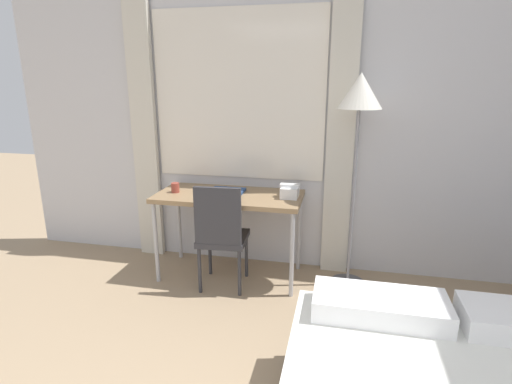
% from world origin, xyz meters
% --- Properties ---
extents(wall_back_with_window, '(5.35, 0.13, 2.70)m').
position_xyz_m(wall_back_with_window, '(-0.05, 3.41, 1.35)').
color(wall_back_with_window, silver).
rests_on(wall_back_with_window, ground_plane).
extents(desk, '(1.27, 0.60, 0.78)m').
position_xyz_m(desk, '(-0.43, 3.04, 0.71)').
color(desk, '#937551').
rests_on(desk, ground_plane).
extents(desk_chair, '(0.43, 0.43, 0.93)m').
position_xyz_m(desk_chair, '(-0.43, 2.78, 0.52)').
color(desk_chair, '#333338').
rests_on(desk_chair, ground_plane).
extents(standing_lamp, '(0.34, 0.34, 1.80)m').
position_xyz_m(standing_lamp, '(0.63, 3.08, 1.52)').
color(standing_lamp, '#4C4C51').
rests_on(standing_lamp, ground_plane).
extents(telephone, '(0.17, 0.19, 0.12)m').
position_xyz_m(telephone, '(0.10, 3.06, 0.83)').
color(telephone, white).
rests_on(telephone, desk).
extents(book, '(0.30, 0.19, 0.02)m').
position_xyz_m(book, '(-0.46, 3.11, 0.79)').
color(book, navy).
rests_on(book, desk).
extents(mug, '(0.07, 0.07, 0.09)m').
position_xyz_m(mug, '(-0.91, 2.99, 0.82)').
color(mug, '#993F33').
rests_on(mug, desk).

